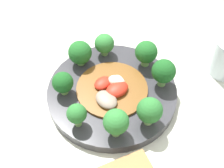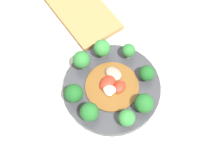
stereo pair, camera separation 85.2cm
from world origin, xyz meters
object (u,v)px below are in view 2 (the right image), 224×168
(broccoli_east, at_px, (82,60))
(broccoli_north, at_px, (89,112))
(broccoli_south, at_px, (129,51))
(cutting_board, at_px, (80,10))
(broccoli_southwest, at_px, (147,73))
(broccoli_northeast, at_px, (74,94))
(broccoli_southeast, at_px, (102,48))
(drinking_glass, at_px, (20,127))
(broccoli_northwest, at_px, (127,118))
(stirfry_center, at_px, (112,85))
(broccoli_west, at_px, (144,103))
(plate, at_px, (112,88))

(broccoli_east, relative_size, broccoli_north, 1.01)
(broccoli_south, distance_m, cutting_board, 0.25)
(broccoli_southwest, bearing_deg, broccoli_north, 69.38)
(broccoli_northeast, height_order, broccoli_southwest, broccoli_northeast)
(broccoli_southeast, distance_m, drinking_glass, 0.32)
(broccoli_southeast, height_order, broccoli_northeast, broccoli_northeast)
(broccoli_northwest, bearing_deg, broccoli_southwest, -81.48)
(broccoli_south, bearing_deg, broccoli_southeast, 28.61)
(broccoli_southeast, relative_size, stirfry_center, 0.43)
(broccoli_west, bearing_deg, broccoli_southwest, -64.88)
(broccoli_north, bearing_deg, broccoli_northeast, -17.24)
(broccoli_east, relative_size, broccoli_northwest, 1.16)
(broccoli_northwest, bearing_deg, broccoli_south, -59.72)
(broccoli_northwest, relative_size, stirfry_center, 0.37)
(broccoli_northeast, bearing_deg, broccoli_west, -154.89)
(broccoli_west, distance_m, drinking_glass, 0.34)
(stirfry_center, bearing_deg, broccoli_northwest, 143.53)
(drinking_glass, bearing_deg, broccoli_southwest, -122.78)
(cutting_board, bearing_deg, broccoli_northwest, 143.25)
(broccoli_east, distance_m, broccoli_southwest, 0.19)
(broccoli_south, height_order, broccoli_southwest, broccoli_south)
(broccoli_south, distance_m, broccoli_northwest, 0.21)
(broccoli_east, height_order, broccoli_southwest, broccoli_east)
(broccoli_north, bearing_deg, drinking_glass, 44.43)
(stirfry_center, bearing_deg, cutting_board, -36.86)
(broccoli_southeast, xyz_separation_m, broccoli_northwest, (-0.17, 0.14, -0.01))
(broccoli_northwest, bearing_deg, broccoli_west, -106.33)
(broccoli_west, distance_m, cutting_board, 0.41)
(plate, xyz_separation_m, broccoli_northwest, (-0.09, 0.07, 0.05))
(broccoli_west, height_order, stirfry_center, broccoli_west)
(broccoli_northeast, distance_m, broccoli_south, 0.21)
(plate, height_order, stirfry_center, stirfry_center)
(broccoli_north, xyz_separation_m, broccoli_southwest, (-0.07, -0.19, -0.01))
(plate, xyz_separation_m, stirfry_center, (0.00, -0.00, 0.02))
(broccoli_southeast, xyz_separation_m, cutting_board, (0.16, -0.11, -0.05))
(broccoli_south, relative_size, broccoli_southwest, 1.02)
(broccoli_south, bearing_deg, broccoli_north, 93.15)
(broccoli_southwest, height_order, stirfry_center, broccoli_southwest)
(broccoli_south, distance_m, broccoli_southwest, 0.09)
(plate, distance_m, broccoli_southeast, 0.12)
(plate, xyz_separation_m, broccoli_southeast, (0.08, -0.07, 0.05))
(broccoli_southeast, height_order, broccoli_south, broccoli_southeast)
(plate, height_order, broccoli_northeast, broccoli_northeast)
(plate, height_order, broccoli_east, broccoli_east)
(broccoli_southeast, xyz_separation_m, broccoli_north, (-0.08, 0.18, -0.00))
(broccoli_north, relative_size, cutting_board, 0.21)
(broccoli_southeast, xyz_separation_m, broccoli_northeast, (-0.02, 0.16, 0.00))
(broccoli_northwest, height_order, stirfry_center, broccoli_northwest)
(broccoli_northeast, xyz_separation_m, broccoli_northwest, (-0.16, -0.02, -0.01))
(broccoli_southwest, bearing_deg, plate, 48.44)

